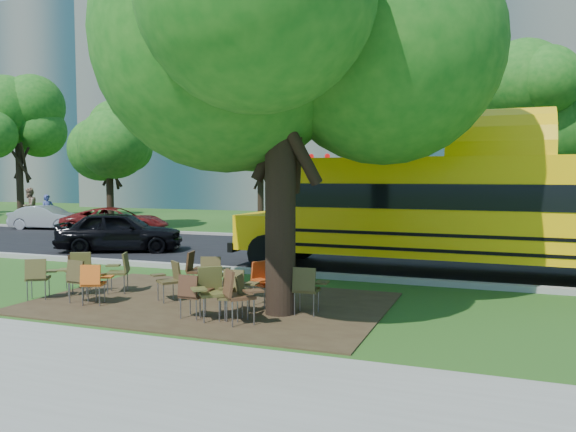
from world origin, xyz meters
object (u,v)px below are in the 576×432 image
at_px(school_bus, 494,209).
at_px(chair_7, 237,291).
at_px(chair_9, 120,268).
at_px(pedestrian_a, 48,211).
at_px(chair_2, 94,280).
at_px(chair_5, 210,288).
at_px(chair_6, 234,292).
at_px(pedestrian_b, 29,207).
at_px(chair_11, 213,272).
at_px(chair_8, 77,268).
at_px(bg_car_silver, 47,218).
at_px(bg_car_red, 116,222).
at_px(chair_1, 81,277).
at_px(chair_0, 39,274).
at_px(chair_14, 237,286).
at_px(chair_15, 78,269).
at_px(chair_12, 263,279).
at_px(main_tree, 280,5).
at_px(chair_4, 193,292).
at_px(chair_3, 170,277).
at_px(chair_13, 307,286).
at_px(chair_10, 196,268).
at_px(black_car, 120,231).

relative_size(school_bus, chair_7, 12.86).
relative_size(chair_9, pedestrian_a, 0.54).
relative_size(chair_2, chair_5, 0.89).
relative_size(chair_6, pedestrian_b, 0.42).
bearing_deg(chair_11, chair_8, 164.77).
xyz_separation_m(chair_11, bg_car_silver, (-14.81, 10.83, 0.02)).
xyz_separation_m(chair_7, bg_car_red, (-11.30, 11.45, 0.02)).
height_order(chair_1, bg_car_red, bg_car_red).
relative_size(chair_6, chair_11, 0.93).
xyz_separation_m(chair_0, chair_9, (1.13, 1.17, 0.01)).
distance_m(chair_0, chair_14, 4.38).
height_order(chair_15, pedestrian_a, pedestrian_a).
height_order(chair_12, pedestrian_a, pedestrian_a).
xyz_separation_m(main_tree, chair_8, (-5.15, 0.54, -5.11)).
relative_size(chair_14, bg_car_red, 0.19).
height_order(chair_4, chair_14, chair_14).
distance_m(school_bus, chair_7, 7.61).
height_order(chair_15, bg_car_red, bg_car_red).
bearing_deg(chair_0, chair_5, -34.12).
relative_size(chair_3, chair_4, 1.01).
distance_m(chair_13, bg_car_red, 16.04).
distance_m(chair_7, bg_car_silver, 20.56).
relative_size(chair_0, bg_car_red, 0.20).
bearing_deg(chair_3, chair_5, -178.08).
distance_m(chair_0, pedestrian_b, 19.83).
bearing_deg(pedestrian_a, school_bus, -83.66).
height_order(chair_2, chair_15, chair_15).
xyz_separation_m(chair_10, chair_15, (-2.20, -1.15, 0.01)).
bearing_deg(chair_15, chair_6, 141.10).
xyz_separation_m(chair_3, chair_15, (-2.16, -0.19, 0.06)).
bearing_deg(chair_0, chair_1, -30.61).
relative_size(chair_5, chair_15, 1.02).
height_order(main_tree, chair_7, main_tree).
distance_m(chair_4, chair_9, 3.00).
distance_m(chair_13, black_car, 10.64).
bearing_deg(bg_car_red, chair_9, -165.96).
xyz_separation_m(chair_3, bg_car_red, (-9.22, 10.26, 0.10)).
bearing_deg(chair_6, chair_8, 63.88).
bearing_deg(chair_2, chair_0, 157.45).
height_order(bg_car_silver, pedestrian_b, pedestrian_b).
bearing_deg(chair_8, chair_9, -54.87).
xyz_separation_m(main_tree, chair_9, (-3.97, 0.54, -5.06)).
height_order(chair_4, chair_15, chair_15).
distance_m(chair_2, chair_6, 3.09).
distance_m(chair_8, chair_9, 1.19).
xyz_separation_m(chair_10, pedestrian_a, (-15.04, 11.40, 0.27)).
relative_size(chair_4, chair_10, 0.91).
bearing_deg(chair_0, black_car, 83.38).
bearing_deg(chair_10, pedestrian_a, -139.02).
height_order(bg_car_silver, bg_car_red, bg_car_red).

